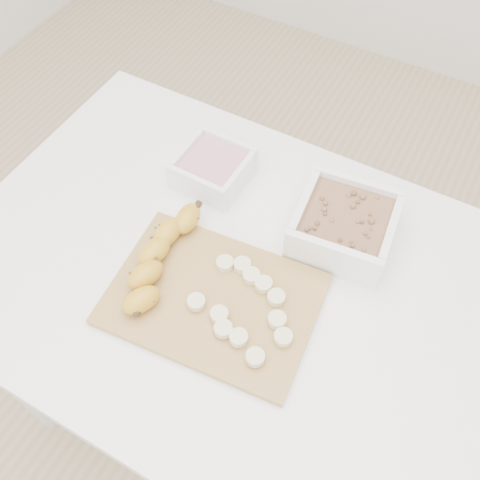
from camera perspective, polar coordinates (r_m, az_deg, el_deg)
The scene contains 7 objects.
ground at distance 1.63m, azimuth -0.54°, elevation -17.19°, with size 3.50×3.50×0.00m, color #C6AD89.
table at distance 1.02m, azimuth -0.82°, elevation -6.18°, with size 1.00×0.70×0.75m.
bowl_yogurt at distance 1.04m, azimuth -2.88°, elevation 7.70°, with size 0.13×0.13×0.06m.
bowl_granola at distance 0.96m, azimuth 11.05°, elevation 1.57°, with size 0.19×0.19×0.08m.
cutting_board at distance 0.90m, azimuth -2.89°, elevation -6.34°, with size 0.34×0.24×0.01m, color #B18945.
banana at distance 0.92m, azimuth -8.55°, elevation -1.94°, with size 0.06×0.23×0.04m, color #C18A1F, non-canonical shape.
banana_slices at distance 0.88m, azimuth 0.62°, elevation -7.04°, with size 0.18×0.17×0.02m.
Camera 1 is at (0.25, -0.42, 1.55)m, focal length 40.00 mm.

